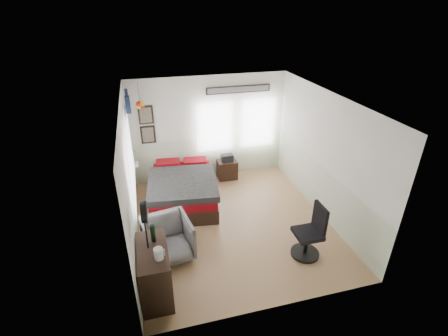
{
  "coord_description": "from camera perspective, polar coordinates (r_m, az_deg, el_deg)",
  "views": [
    {
      "loc": [
        -1.64,
        -5.44,
        4.3
      ],
      "look_at": [
        -0.1,
        0.4,
        1.15
      ],
      "focal_mm": 26.0,
      "sensor_mm": 36.0,
      "label": 1
    }
  ],
  "objects": [
    {
      "name": "ground_plane",
      "position": [
        7.13,
        1.62,
        -9.62
      ],
      "size": [
        4.0,
        4.5,
        0.01
      ],
      "primitive_type": "cube",
      "color": "#977955"
    },
    {
      "name": "room_shell",
      "position": [
        6.43,
        0.68,
        2.82
      ],
      "size": [
        4.02,
        4.52,
        2.71
      ],
      "color": "silver",
      "rests_on": "ground_plane"
    },
    {
      "name": "wall_decor",
      "position": [
        7.74,
        -10.36,
        10.58
      ],
      "size": [
        3.55,
        1.32,
        1.44
      ],
      "color": "black",
      "rests_on": "room_shell"
    },
    {
      "name": "bed",
      "position": [
        7.71,
        -7.21,
        -3.7
      ],
      "size": [
        1.71,
        2.26,
        0.67
      ],
      "rotation": [
        0.0,
        0.0,
        -0.12
      ],
      "color": "black",
      "rests_on": "ground_plane"
    },
    {
      "name": "dresser",
      "position": [
        5.53,
        -12.11,
        -17.43
      ],
      "size": [
        0.48,
        1.0,
        0.9
      ],
      "primitive_type": "cube",
      "color": "black",
      "rests_on": "ground_plane"
    },
    {
      "name": "armchair",
      "position": [
        6.18,
        -9.87,
        -12.22
      ],
      "size": [
        0.97,
        0.99,
        0.78
      ],
      "primitive_type": "imported",
      "rotation": [
        0.0,
        0.0,
        0.17
      ],
      "color": "gray",
      "rests_on": "ground_plane"
    },
    {
      "name": "nightstand",
      "position": [
        8.69,
        0.54,
        -0.22
      ],
      "size": [
        0.51,
        0.41,
        0.5
      ],
      "primitive_type": "cube",
      "rotation": [
        0.0,
        0.0,
        -0.0
      ],
      "color": "black",
      "rests_on": "ground_plane"
    },
    {
      "name": "task_chair",
      "position": [
        6.3,
        14.92,
        -11.41
      ],
      "size": [
        0.53,
        0.53,
        1.07
      ],
      "rotation": [
        0.0,
        0.0,
        -0.01
      ],
      "color": "black",
      "rests_on": "ground_plane"
    },
    {
      "name": "kettle",
      "position": [
        5.0,
        -11.43,
        -14.55
      ],
      "size": [
        0.16,
        0.14,
        0.18
      ],
      "rotation": [
        0.0,
        0.0,
        -0.01
      ],
      "color": "silver",
      "rests_on": "dresser"
    },
    {
      "name": "bottle",
      "position": [
        5.29,
        -12.39,
        -11.13
      ],
      "size": [
        0.08,
        0.08,
        0.3
      ],
      "primitive_type": "cylinder",
      "color": "black",
      "rests_on": "dresser"
    },
    {
      "name": "stand_fan",
      "position": [
        4.88,
        -13.86,
        -7.68
      ],
      "size": [
        0.1,
        0.34,
        0.84
      ],
      "rotation": [
        0.0,
        0.0,
        -0.05
      ],
      "color": "black",
      "rests_on": "dresser"
    },
    {
      "name": "black_bag",
      "position": [
        8.53,
        0.55,
        1.81
      ],
      "size": [
        0.31,
        0.2,
        0.18
      ],
      "primitive_type": "cube",
      "rotation": [
        0.0,
        0.0,
        -0.01
      ],
      "color": "black",
      "rests_on": "nightstand"
    }
  ]
}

